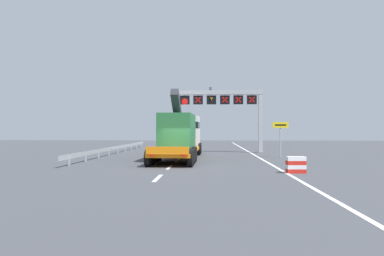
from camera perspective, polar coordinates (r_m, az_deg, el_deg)
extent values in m
plane|color=#424449|center=(23.51, -2.19, -6.04)|extent=(112.00, 112.00, 0.00)
cube|color=silver|center=(17.64, -5.47, -7.93)|extent=(0.20, 2.60, 0.01)
cube|color=silver|center=(22.64, -3.59, -6.24)|extent=(0.20, 2.60, 0.01)
cube|color=silver|center=(27.68, -2.40, -5.15)|extent=(0.20, 2.60, 0.01)
cube|color=silver|center=(32.73, -1.58, -4.40)|extent=(0.20, 2.60, 0.01)
cube|color=silver|center=(37.79, -0.98, -3.85)|extent=(0.20, 2.60, 0.01)
cube|color=silver|center=(42.85, -0.52, -3.43)|extent=(0.20, 2.60, 0.01)
cube|color=silver|center=(47.92, -0.16, -3.10)|extent=(0.20, 2.60, 0.01)
cube|color=silver|center=(52.99, 0.13, -2.83)|extent=(0.20, 2.60, 0.01)
cube|color=silver|center=(58.06, 0.37, -2.61)|extent=(0.20, 2.60, 0.01)
cube|color=silver|center=(63.14, 0.57, -2.42)|extent=(0.20, 2.60, 0.01)
cube|color=silver|center=(68.21, 0.74, -2.27)|extent=(0.20, 2.60, 0.01)
cube|color=silver|center=(35.61, 9.56, -4.07)|extent=(0.20, 63.00, 0.01)
cube|color=#9EA0A5|center=(37.17, 10.83, 1.05)|extent=(0.40, 0.40, 6.44)
cube|color=slate|center=(37.23, 10.84, -3.85)|extent=(0.90, 0.90, 0.08)
cube|color=#9EA0A5|center=(37.01, 4.17, 5.66)|extent=(9.02, 0.44, 0.44)
cube|color=#4C4C51|center=(37.05, 2.95, 6.28)|extent=(0.28, 0.40, 0.28)
cube|color=black|center=(37.18, 9.48, 4.45)|extent=(0.98, 0.24, 0.90)
cube|color=#9EA0A5|center=(37.22, 9.48, 5.22)|extent=(0.08, 0.08, 0.16)
cube|color=red|center=(37.05, 9.50, 4.46)|extent=(0.60, 0.02, 0.60)
cube|color=red|center=(37.05, 9.50, 4.46)|extent=(0.60, 0.02, 0.60)
cube|color=black|center=(37.04, 7.37, 4.46)|extent=(0.98, 0.24, 0.90)
cube|color=#9EA0A5|center=(37.09, 7.37, 5.23)|extent=(0.08, 0.08, 0.16)
cube|color=red|center=(36.91, 7.38, 4.48)|extent=(0.60, 0.02, 0.60)
cube|color=red|center=(36.91, 7.38, 4.48)|extent=(0.60, 0.02, 0.60)
cube|color=black|center=(36.96, 5.24, 4.47)|extent=(0.98, 0.24, 0.90)
cube|color=#9EA0A5|center=(37.01, 5.24, 5.24)|extent=(0.08, 0.08, 0.16)
cube|color=red|center=(36.83, 5.25, 4.49)|extent=(0.60, 0.02, 0.60)
cube|color=red|center=(36.83, 5.25, 4.49)|extent=(0.60, 0.02, 0.60)
cube|color=black|center=(36.93, 3.11, 4.47)|extent=(0.98, 0.24, 0.90)
cube|color=#9EA0A5|center=(36.98, 3.11, 5.25)|extent=(0.08, 0.08, 0.16)
cone|color=orange|center=(36.81, 3.11, 4.63)|extent=(0.35, 0.35, 0.32)
cube|color=black|center=(36.95, 0.98, 4.47)|extent=(0.98, 0.24, 0.90)
cube|color=#9EA0A5|center=(37.00, 0.98, 5.24)|extent=(0.08, 0.08, 0.16)
cube|color=red|center=(36.82, 0.97, 4.49)|extent=(0.60, 0.02, 0.60)
cube|color=red|center=(36.82, 0.97, 4.49)|extent=(0.60, 0.02, 0.60)
cube|color=black|center=(37.02, -1.15, 4.46)|extent=(0.98, 0.24, 0.90)
cube|color=#9EA0A5|center=(37.07, -1.15, 5.23)|extent=(0.08, 0.08, 0.16)
cone|color=red|center=(36.88, -1.17, 4.23)|extent=(0.63, 0.02, 0.63)
cube|color=orange|center=(27.26, -2.37, -3.70)|extent=(3.04, 10.46, 0.24)
cube|color=orange|center=(22.02, -3.95, -3.55)|extent=(2.66, 0.14, 0.44)
cylinder|color=black|center=(23.05, -7.01, -4.77)|extent=(0.35, 1.11, 1.10)
cylinder|color=black|center=(22.68, -0.28, -4.85)|extent=(0.35, 1.11, 1.10)
cylinder|color=black|center=(24.07, -6.52, -4.58)|extent=(0.35, 1.11, 1.10)
cylinder|color=black|center=(23.72, -0.08, -4.65)|extent=(0.35, 1.11, 1.10)
cylinder|color=black|center=(25.10, -6.07, -4.41)|extent=(0.35, 1.11, 1.10)
cylinder|color=black|center=(24.77, 0.10, -4.47)|extent=(0.35, 1.11, 1.10)
cylinder|color=black|center=(26.14, -5.66, -4.24)|extent=(0.35, 1.11, 1.10)
cylinder|color=black|center=(25.81, 0.27, -4.30)|extent=(0.35, 1.11, 1.10)
cylinder|color=black|center=(27.17, -5.28, -4.09)|extent=(0.35, 1.11, 1.10)
cylinder|color=black|center=(26.86, 0.42, -4.14)|extent=(0.35, 1.11, 1.10)
cube|color=silver|center=(34.28, -1.01, -0.71)|extent=(2.65, 3.26, 3.10)
cube|color=black|center=(34.28, -1.01, 0.45)|extent=(2.68, 3.28, 0.60)
cylinder|color=black|center=(35.34, -2.97, -3.22)|extent=(0.37, 1.11, 1.10)
cylinder|color=black|center=(35.11, 1.21, -3.24)|extent=(0.37, 1.11, 1.10)
cylinder|color=black|center=(33.36, -3.40, -3.39)|extent=(0.37, 1.11, 1.10)
cylinder|color=black|center=(33.12, 1.03, -3.41)|extent=(0.37, 1.11, 1.10)
cube|color=#236638|center=(27.61, -2.28, -0.61)|extent=(2.51, 5.77, 2.70)
cube|color=#2D2D33|center=(26.82, -2.48, 3.55)|extent=(0.63, 2.95, 2.29)
cube|color=red|center=(22.15, -6.48, -4.31)|extent=(0.20, 0.06, 0.12)
cube|color=red|center=(21.88, -1.41, -4.36)|extent=(0.20, 0.06, 0.12)
cylinder|color=#9EA0A5|center=(31.06, 13.87, -1.86)|extent=(0.10, 0.10, 3.00)
cube|color=yellow|center=(31.00, 13.88, 0.47)|extent=(1.30, 0.06, 0.48)
cube|color=black|center=(30.96, 13.90, 0.47)|extent=(0.93, 0.01, 0.12)
cube|color=red|center=(20.41, 16.18, -6.58)|extent=(1.03, 0.57, 0.23)
cube|color=white|center=(20.39, 16.18, -5.95)|extent=(1.03, 0.57, 0.22)
cube|color=red|center=(20.37, 16.18, -5.32)|extent=(1.03, 0.57, 0.23)
cube|color=white|center=(20.35, 16.18, -4.69)|extent=(1.03, 0.57, 0.23)
cube|color=#999EA3|center=(36.33, -11.79, -3.05)|extent=(0.04, 27.62, 0.32)
cube|color=#999EA3|center=(24.67, -18.92, -5.05)|extent=(0.10, 0.10, 0.60)
cube|color=#999EA3|center=(27.54, -16.55, -4.55)|extent=(0.10, 0.10, 0.60)
cube|color=#999EA3|center=(30.44, -14.62, -4.15)|extent=(0.10, 0.10, 0.60)
cube|color=#999EA3|center=(33.37, -13.03, -3.81)|extent=(0.10, 0.10, 0.60)
cube|color=#999EA3|center=(36.33, -11.70, -3.53)|extent=(0.10, 0.10, 0.60)
cube|color=#999EA3|center=(39.30, -10.58, -3.28)|extent=(0.10, 0.10, 0.60)
cube|color=#999EA3|center=(42.29, -9.61, -3.07)|extent=(0.10, 0.10, 0.60)
cube|color=#999EA3|center=(45.29, -8.77, -2.89)|extent=(0.10, 0.10, 0.60)
cube|color=#999EA3|center=(48.29, -8.03, -2.73)|extent=(0.10, 0.10, 0.60)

